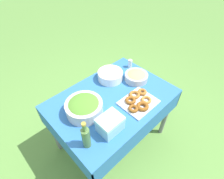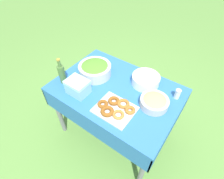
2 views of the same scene
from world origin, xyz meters
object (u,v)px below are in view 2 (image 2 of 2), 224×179
cooler_box (78,87)px  olive_oil_bottle (62,73)px  donut_platter (115,108)px  pasta_bowl (154,102)px  plate_stack (146,80)px  salad_bowl (95,69)px

cooler_box → olive_oil_bottle: bearing=174.8°
donut_platter → olive_oil_bottle: bearing=-179.1°
pasta_bowl → plate_stack: size_ratio=0.92×
plate_stack → salad_bowl: bearing=-159.6°
olive_oil_bottle → salad_bowl: bearing=56.0°
plate_stack → donut_platter: bearing=-96.8°
olive_oil_bottle → cooler_box: 0.23m
salad_bowl → pasta_bowl: 0.68m
donut_platter → olive_oil_bottle: 0.63m
salad_bowl → donut_platter: size_ratio=0.95×
pasta_bowl → olive_oil_bottle: bearing=-164.0°
donut_platter → olive_oil_bottle: olive_oil_bottle is taller
pasta_bowl → olive_oil_bottle: size_ratio=0.90×
salad_bowl → plate_stack: size_ratio=1.23×
salad_bowl → pasta_bowl: salad_bowl is taller
salad_bowl → plate_stack: salad_bowl is taller
donut_platter → olive_oil_bottle: (-0.62, -0.01, 0.09)m
cooler_box → pasta_bowl: bearing=22.7°
pasta_bowl → plate_stack: pasta_bowl is taller
salad_bowl → cooler_box: cooler_box is taller
pasta_bowl → donut_platter: size_ratio=0.71×
pasta_bowl → donut_platter: (-0.25, -0.24, -0.03)m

